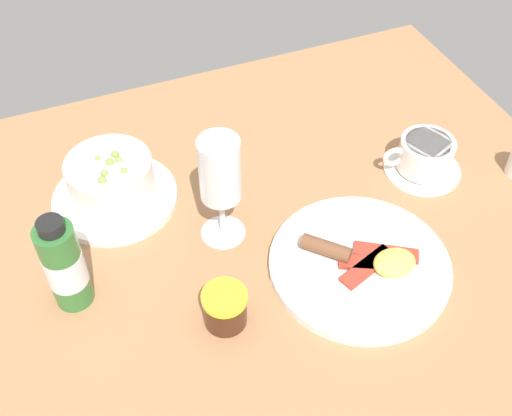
{
  "coord_description": "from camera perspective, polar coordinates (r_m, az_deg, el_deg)",
  "views": [
    {
      "loc": [
        19.55,
        55.27,
        69.89
      ],
      "look_at": [
        -2.84,
        0.05,
        6.24
      ],
      "focal_mm": 44.15,
      "sensor_mm": 36.0,
      "label": 1
    }
  ],
  "objects": [
    {
      "name": "porridge_bowl",
      "position": [
        0.97,
        -12.93,
        2.28
      ],
      "size": [
        19.0,
        19.0,
        8.72
      ],
      "color": "white",
      "rests_on": "ground_plane"
    },
    {
      "name": "breakfast_plate",
      "position": [
        0.89,
        9.51,
        -5.04
      ],
      "size": [
        25.23,
        25.23,
        3.7
      ],
      "color": "white",
      "rests_on": "ground_plane"
    },
    {
      "name": "jam_jar",
      "position": [
        0.81,
        -2.83,
        -9.02
      ],
      "size": [
        5.87,
        5.87,
        5.43
      ],
      "color": "#442314",
      "rests_on": "ground_plane"
    },
    {
      "name": "wine_glass",
      "position": [
        0.84,
        -3.28,
        3.03
      ],
      "size": [
        6.5,
        6.5,
        17.59
      ],
      "color": "white",
      "rests_on": "ground_plane"
    },
    {
      "name": "coffee_cup",
      "position": [
        1.03,
        15.02,
        4.52
      ],
      "size": [
        13.15,
        12.27,
        6.04
      ],
      "color": "white",
      "rests_on": "ground_plane"
    },
    {
      "name": "ground_plane",
      "position": [
        0.92,
        -1.65,
        -3.75
      ],
      "size": [
        110.0,
        84.0,
        3.0
      ],
      "primitive_type": "cube",
      "color": "#A8754C"
    },
    {
      "name": "sauce_bottle_green",
      "position": [
        0.83,
        -16.98,
        -4.98
      ],
      "size": [
        5.12,
        5.12,
        15.14
      ],
      "color": "#337233",
      "rests_on": "ground_plane"
    }
  ]
}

